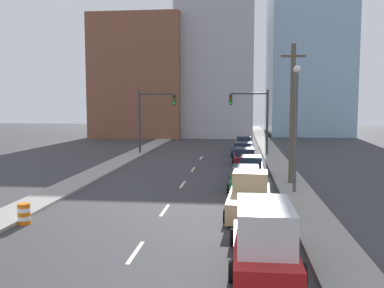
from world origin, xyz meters
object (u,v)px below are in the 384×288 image
at_px(box_truck_red, 264,236).
at_px(sedan_green, 245,179).
at_px(traffic_signal_right, 257,114).
at_px(sedan_black, 251,167).
at_px(traffic_barrel, 24,214).
at_px(utility_pole_right_mid, 292,113).
at_px(sedan_navy, 243,150).
at_px(traffic_signal_left, 149,113).
at_px(pickup_truck_tan, 250,198).
at_px(sedan_brown, 244,144).
at_px(street_lamp, 296,120).
at_px(sedan_maroon, 244,157).

height_order(box_truck_red, sedan_green, box_truck_red).
height_order(traffic_signal_right, sedan_black, traffic_signal_right).
bearing_deg(traffic_barrel, box_truck_red, -19.34).
height_order(utility_pole_right_mid, sedan_navy, utility_pole_right_mid).
bearing_deg(utility_pole_right_mid, box_truck_red, -100.11).
distance_m(traffic_signal_right, sedan_navy, 3.99).
distance_m(traffic_signal_left, pickup_truck_tan, 25.85).
distance_m(pickup_truck_tan, sedan_navy, 23.05).
relative_size(box_truck_red, sedan_brown, 1.28).
distance_m(traffic_barrel, box_truck_red, 11.15).
xyz_separation_m(street_lamp, sedan_maroon, (-2.86, 11.93, -3.80)).
height_order(traffic_signal_right, sedan_maroon, traffic_signal_right).
bearing_deg(sedan_green, sedan_maroon, 90.82).
relative_size(street_lamp, sedan_black, 1.64).
distance_m(traffic_signal_right, box_truck_red, 30.36).
height_order(traffic_barrel, sedan_maroon, sedan_maroon).
height_order(street_lamp, box_truck_red, street_lamp).
xyz_separation_m(traffic_barrel, sedan_maroon, (10.11, 19.84, 0.20)).
relative_size(street_lamp, sedan_maroon, 1.63).
xyz_separation_m(sedan_green, sedan_black, (0.48, 5.13, 0.01)).
xyz_separation_m(traffic_barrel, pickup_truck_tan, (10.18, 2.90, 0.35)).
xyz_separation_m(traffic_signal_left, sedan_black, (10.35, -12.64, -3.66)).
xyz_separation_m(utility_pole_right_mid, sedan_maroon, (-2.98, 9.08, -4.09)).
bearing_deg(traffic_signal_left, street_lamp, -55.43).
bearing_deg(sedan_maroon, sedan_brown, 88.87).
bearing_deg(sedan_green, sedan_brown, 90.83).
relative_size(box_truck_red, sedan_black, 1.16).
bearing_deg(sedan_maroon, utility_pole_right_mid, -72.70).
bearing_deg(sedan_green, street_lamp, -13.98).
height_order(utility_pole_right_mid, sedan_brown, utility_pole_right_mid).
bearing_deg(traffic_signal_right, sedan_brown, 102.26).
height_order(pickup_truck_tan, sedan_maroon, pickup_truck_tan).
distance_m(traffic_barrel, sedan_green, 13.29).
relative_size(traffic_signal_left, sedan_navy, 1.43).
bearing_deg(sedan_brown, box_truck_red, -89.93).
bearing_deg(traffic_signal_right, sedan_green, -94.41).
relative_size(traffic_barrel, sedan_green, 0.22).
height_order(utility_pole_right_mid, pickup_truck_tan, utility_pole_right_mid).
height_order(sedan_black, sedan_navy, sedan_black).
distance_m(traffic_signal_left, street_lamp, 22.54).
bearing_deg(sedan_brown, sedan_black, -89.36).
relative_size(sedan_black, sedan_navy, 0.98).
relative_size(traffic_barrel, street_lamp, 0.12).
relative_size(sedan_green, sedan_brown, 1.04).
distance_m(traffic_signal_left, sedan_black, 16.74).
height_order(box_truck_red, sedan_brown, box_truck_red).
bearing_deg(sedan_maroon, traffic_signal_left, 145.45).
distance_m(box_truck_red, sedan_black, 17.52).
height_order(sedan_green, sedan_black, sedan_green).
bearing_deg(street_lamp, sedan_navy, 99.25).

